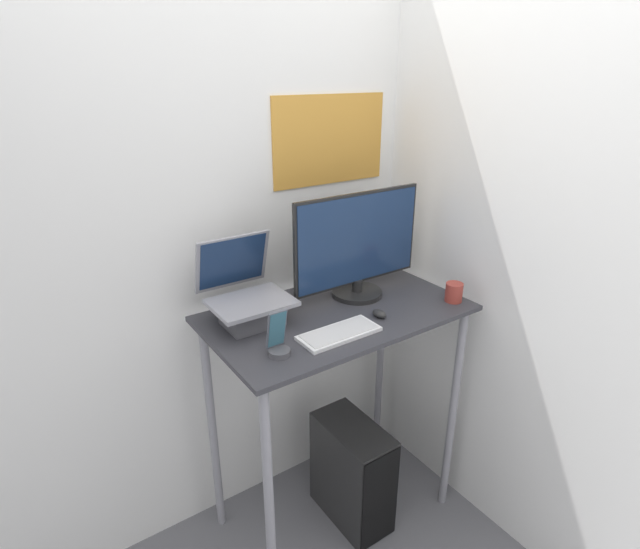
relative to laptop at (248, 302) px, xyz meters
name	(u,v)px	position (x,y,z in m)	size (l,w,h in m)	color
wall_back	(287,236)	(0.33, 0.26, 0.13)	(6.00, 0.06, 2.60)	white
wall_side_right	(503,253)	(0.95, -0.42, 0.13)	(0.05, 6.00, 2.60)	white
desk	(337,349)	(0.33, -0.12, -0.26)	(1.05, 0.60, 1.08)	#333338
laptop	(248,302)	(0.00, 0.00, 0.00)	(0.30, 0.30, 0.32)	#4C4C51
monitor	(358,248)	(0.50, -0.04, 0.13)	(0.62, 0.22, 0.45)	black
keyboard	(339,333)	(0.22, -0.29, -0.08)	(0.31, 0.13, 0.02)	white
mouse	(379,314)	(0.44, -0.26, -0.07)	(0.04, 0.07, 0.03)	#262626
cell_phone	(278,342)	(-0.03, -0.27, -0.04)	(0.08, 0.08, 0.17)	#4C4C51
computer_tower	(352,472)	(0.39, -0.18, -0.91)	(0.21, 0.40, 0.51)	black
mug	(454,292)	(0.79, -0.32, -0.04)	(0.07, 0.07, 0.08)	#9E382D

